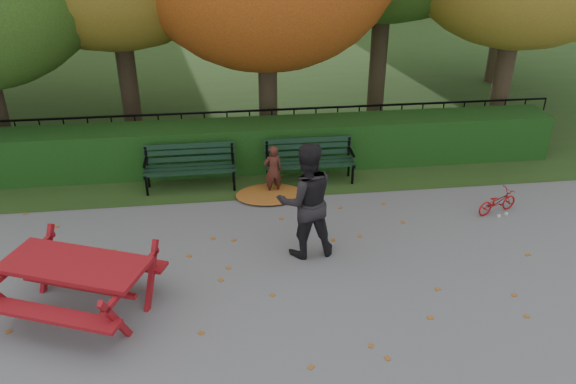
{
  "coord_description": "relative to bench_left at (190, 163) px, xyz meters",
  "views": [
    {
      "loc": [
        -0.62,
        -6.57,
        5.17
      ],
      "look_at": [
        0.37,
        1.33,
        1.0
      ],
      "focal_mm": 35.0,
      "sensor_mm": 36.0,
      "label": 1
    }
  ],
  "objects": [
    {
      "name": "ground",
      "position": [
        1.3,
        -3.7,
        -0.52
      ],
      "size": [
        90.0,
        90.0,
        0.0
      ],
      "primitive_type": "plane",
      "color": "slate",
      "rests_on": "ground"
    },
    {
      "name": "grass_strip",
      "position": [
        1.3,
        10.3,
        -0.51
      ],
      "size": [
        90.0,
        90.0,
        0.0
      ],
      "primitive_type": "plane",
      "color": "#233817",
      "rests_on": "ground"
    },
    {
      "name": "hedge",
      "position": [
        1.3,
        0.8,
        -0.02
      ],
      "size": [
        13.0,
        0.9,
        1.0
      ],
      "primitive_type": "cube",
      "color": "black",
      "rests_on": "ground"
    },
    {
      "name": "iron_fence",
      "position": [
        1.3,
        1.6,
        0.02
      ],
      "size": [
        14.0,
        0.04,
        1.02
      ],
      "color": "black",
      "rests_on": "ground"
    },
    {
      "name": "bench_left",
      "position": [
        0.0,
        0.0,
        0.0
      ],
      "size": [
        1.8,
        0.57,
        0.88
      ],
      "color": "black",
      "rests_on": "ground"
    },
    {
      "name": "bench_right",
      "position": [
        2.4,
        0.0,
        0.0
      ],
      "size": [
        1.8,
        0.57,
        0.88
      ],
      "color": "black",
      "rests_on": "ground"
    },
    {
      "name": "picnic_table",
      "position": [
        -1.41,
        -3.73,
        0.13
      ],
      "size": [
        2.4,
        2.19,
        0.95
      ],
      "rotation": [
        0.0,
        0.0,
        -0.38
      ],
      "color": "maroon",
      "rests_on": "ground"
    },
    {
      "name": "leaf_pile",
      "position": [
        1.52,
        -0.61,
        -0.47
      ],
      "size": [
        1.49,
        1.16,
        0.09
      ],
      "primitive_type": "ellipsoid",
      "rotation": [
        0.0,
        0.0,
        -0.19
      ],
      "color": "maroon",
      "rests_on": "ground"
    },
    {
      "name": "leaf_scatter",
      "position": [
        1.3,
        -3.4,
        -0.51
      ],
      "size": [
        9.0,
        5.7,
        0.01
      ],
      "primitive_type": null,
      "color": "maroon",
      "rests_on": "ground"
    },
    {
      "name": "child",
      "position": [
        1.61,
        -0.5,
        -0.01
      ],
      "size": [
        0.41,
        0.31,
        1.02
      ],
      "primitive_type": "imported",
      "rotation": [
        0.0,
        0.0,
        3.33
      ],
      "color": "#441D15",
      "rests_on": "ground"
    },
    {
      "name": "adult",
      "position": [
        1.92,
        -2.63,
        0.45
      ],
      "size": [
        1.01,
        0.82,
        1.93
      ],
      "primitive_type": "imported",
      "rotation": [
        0.0,
        0.0,
        3.24
      ],
      "color": "black",
      "rests_on": "ground"
    },
    {
      "name": "bicycle",
      "position": [
        5.63,
        -1.76,
        -0.29
      ],
      "size": [
        0.91,
        0.56,
        0.45
      ],
      "primitive_type": "imported",
      "rotation": [
        0.0,
        0.0,
        1.89
      ],
      "color": "#9C0E10",
      "rests_on": "ground"
    }
  ]
}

